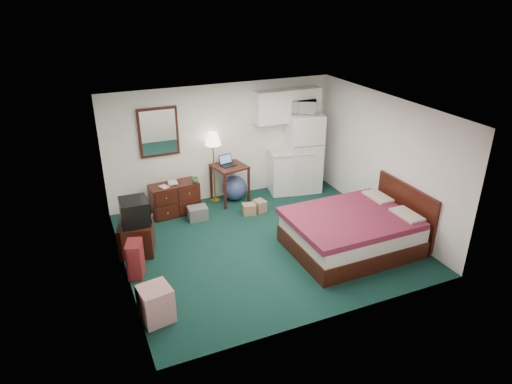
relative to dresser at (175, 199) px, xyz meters
name	(u,v)px	position (x,y,z in m)	size (l,w,h in m)	color
floor	(265,242)	(1.22, -1.81, -0.33)	(5.00, 4.50, 0.01)	#102B28
ceiling	(267,109)	(1.22, -1.81, 2.17)	(5.00, 4.50, 0.01)	white
walls	(266,180)	(1.22, -1.81, 0.92)	(5.01, 4.51, 2.50)	white
mirror	(158,132)	(-0.13, 0.41, 1.32)	(0.80, 0.06, 1.00)	white
upper_cabinets	(287,105)	(2.67, 0.27, 1.62)	(1.50, 0.35, 0.70)	white
headboard	(405,210)	(3.68, -2.61, 0.22)	(0.06, 1.56, 1.00)	black
dresser	(175,199)	(0.00, 0.00, 0.00)	(0.97, 0.44, 0.66)	black
floor_lamp	(214,168)	(0.95, 0.24, 0.45)	(0.34, 0.34, 1.56)	gold
desk	(230,183)	(1.25, 0.12, 0.08)	(0.65, 0.65, 0.83)	black
exercise_ball	(235,188)	(1.37, 0.15, -0.06)	(0.55, 0.55, 0.55)	#3A4A7D
kitchen_counter	(289,171)	(2.67, 0.10, 0.14)	(0.87, 0.66, 0.95)	white
fridge	(303,152)	(3.00, 0.07, 0.56)	(0.74, 0.74, 1.79)	white
bed	(351,232)	(2.53, -2.61, 0.01)	(2.11, 1.65, 0.68)	maroon
tv_stand	(137,237)	(-0.98, -1.18, -0.04)	(0.58, 0.63, 0.58)	black
suitcase	(135,259)	(-1.13, -1.91, -0.03)	(0.23, 0.38, 0.61)	maroon
retail_box	(156,304)	(-1.06, -3.11, -0.07)	(0.42, 0.42, 0.53)	white
file_bin	(198,213)	(0.35, -0.43, -0.20)	(0.38, 0.29, 0.27)	slate
cardboard_box_a	(249,209)	(1.39, -0.63, -0.22)	(0.26, 0.22, 0.22)	#987252
cardboard_box_b	(260,206)	(1.64, -0.61, -0.21)	(0.21, 0.25, 0.25)	#987252
laptop	(228,161)	(1.24, 0.13, 0.60)	(0.31, 0.25, 0.21)	black
crt_tv	(134,212)	(-0.97, -1.20, 0.47)	(0.48, 0.51, 0.44)	black
microwave	(304,105)	(2.99, 0.10, 1.63)	(0.52, 0.29, 0.35)	white
book_a	(161,184)	(-0.28, -0.11, 0.43)	(0.15, 0.02, 0.20)	#987252
book_b	(168,178)	(-0.09, 0.06, 0.46)	(0.18, 0.02, 0.25)	#987252
mug	(195,179)	(0.42, -0.09, 0.40)	(0.13, 0.11, 0.13)	#3F8034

